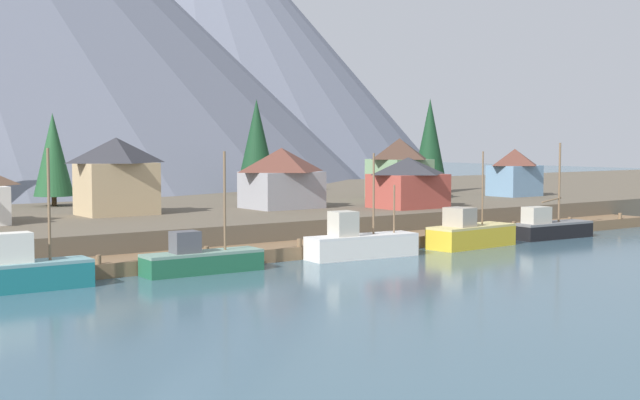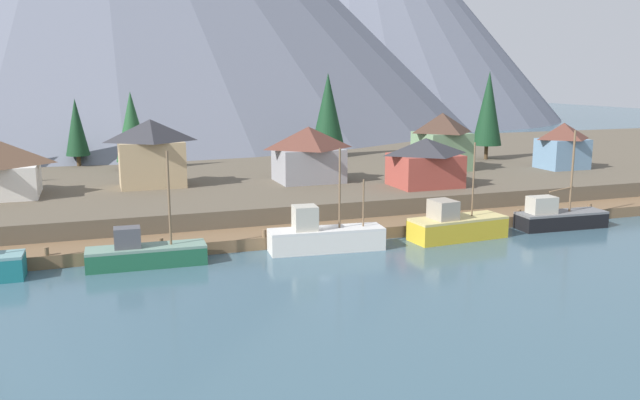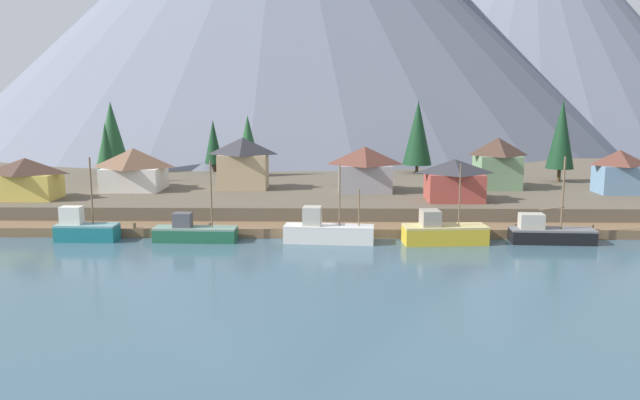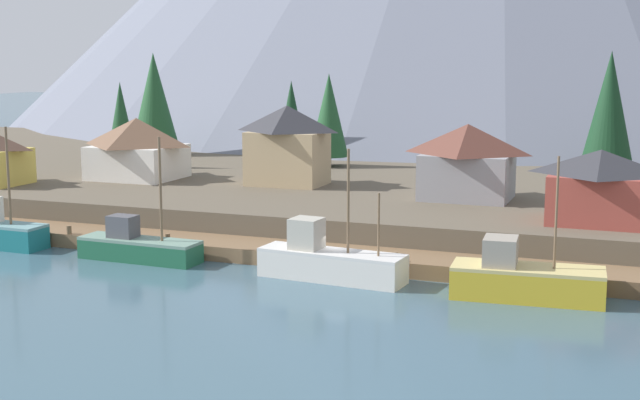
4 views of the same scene
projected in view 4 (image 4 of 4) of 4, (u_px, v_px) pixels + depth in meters
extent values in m
cube|color=#3D5B6B|center=(413.00, 224.00, 74.33)|extent=(400.00, 400.00, 1.00)
cube|color=brown|center=(343.00, 258.00, 57.55)|extent=(80.00, 4.00, 1.00)
cylinder|color=brown|center=(69.00, 237.00, 62.81)|extent=(0.36, 0.36, 1.60)
cylinder|color=brown|center=(168.00, 245.00, 60.02)|extent=(0.36, 0.36, 1.60)
cylinder|color=brown|center=(276.00, 254.00, 57.23)|extent=(0.36, 0.36, 1.60)
cylinder|color=brown|center=(395.00, 265.00, 54.45)|extent=(0.36, 0.36, 1.60)
cylinder|color=brown|center=(527.00, 276.00, 51.66)|extent=(0.36, 0.36, 1.60)
cube|color=brown|center=(445.00, 184.00, 85.13)|extent=(400.00, 56.00, 2.50)
cone|color=slate|center=(326.00, 4.00, 189.98)|extent=(68.57, 68.57, 48.82)
cube|color=#196B70|center=(4.00, 237.00, 62.93)|extent=(6.30, 2.46, 1.55)
cube|color=#679496|center=(3.00, 225.00, 62.79)|extent=(6.30, 2.46, 0.20)
cylinder|color=brown|center=(8.00, 176.00, 61.95)|extent=(0.18, 0.18, 6.90)
cube|color=#1E5B3D|center=(140.00, 251.00, 58.97)|extent=(8.53, 2.59, 1.28)
cube|color=gray|center=(140.00, 240.00, 58.85)|extent=(8.53, 2.59, 0.20)
cube|color=#4C4C51|center=(123.00, 226.00, 59.21)|extent=(1.88, 1.44, 1.48)
cylinder|color=brown|center=(160.00, 189.00, 57.62)|extent=(0.18, 0.18, 6.86)
cube|color=silver|center=(332.00, 267.00, 53.86)|extent=(9.28, 3.21, 1.59)
cube|color=silver|center=(332.00, 253.00, 53.72)|extent=(9.28, 3.21, 0.20)
cube|color=#B2AD9E|center=(306.00, 233.00, 54.28)|extent=(1.96, 1.90, 1.90)
cylinder|color=brown|center=(348.00, 201.00, 52.73)|extent=(0.16, 0.16, 6.30)
cylinder|color=brown|center=(379.00, 225.00, 52.09)|extent=(0.14, 0.14, 3.79)
cube|color=gold|center=(527.00, 285.00, 49.58)|extent=(8.58, 3.56, 1.67)
cube|color=tan|center=(528.00, 268.00, 49.43)|extent=(8.58, 3.56, 0.20)
cube|color=gray|center=(500.00, 251.00, 49.70)|extent=(2.01, 2.38, 1.59)
cylinder|color=brown|center=(556.00, 213.00, 48.52)|extent=(0.14, 0.14, 6.27)
cube|color=#9E4238|center=(599.00, 199.00, 58.66)|extent=(6.46, 5.33, 3.27)
pyramid|color=#2D2D33|center=(601.00, 162.00, 58.26)|extent=(6.78, 5.60, 1.64)
cube|color=tan|center=(287.00, 158.00, 75.99)|extent=(6.35, 4.57, 4.59)
pyramid|color=#2D2D33|center=(287.00, 119.00, 75.43)|extent=(6.67, 4.80, 2.23)
cube|color=gray|center=(467.00, 176.00, 68.51)|extent=(6.72, 5.54, 3.52)
pyramid|color=brown|center=(468.00, 139.00, 68.04)|extent=(7.05, 5.81, 2.31)
cube|color=silver|center=(137.00, 162.00, 79.97)|extent=(7.42, 6.52, 3.01)
pyramid|color=brown|center=(136.00, 132.00, 79.52)|extent=(7.79, 6.85, 2.47)
cylinder|color=#4C3823|center=(122.00, 159.00, 88.16)|extent=(0.50, 0.50, 1.59)
cone|color=#194223|center=(121.00, 117.00, 87.47)|extent=(2.65, 2.65, 6.88)
cylinder|color=#4C3823|center=(329.00, 161.00, 88.87)|extent=(0.50, 0.50, 1.01)
cone|color=#1E4C28|center=(329.00, 115.00, 88.12)|extent=(3.94, 3.94, 8.28)
cylinder|color=#4C3823|center=(156.00, 148.00, 99.52)|extent=(0.50, 0.50, 1.45)
cone|color=#1E4C28|center=(154.00, 97.00, 98.60)|extent=(4.98, 4.98, 9.89)
cylinder|color=#4C3823|center=(606.00, 166.00, 83.57)|extent=(0.50, 0.50, 1.34)
cone|color=#14381E|center=(609.00, 105.00, 82.64)|extent=(4.59, 4.59, 10.14)
cylinder|color=#4C3823|center=(292.00, 152.00, 96.05)|extent=(0.50, 0.50, 1.32)
cone|color=#14381E|center=(291.00, 113.00, 95.37)|extent=(2.89, 2.89, 7.05)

